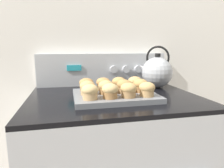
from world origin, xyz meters
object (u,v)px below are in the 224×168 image
Objects in this scene: muffin_r0_c0 at (90,92)px; muffin_r2_c0 at (86,84)px; muffin_r1_c0 at (88,88)px; muffin_r1_c3 at (141,85)px; muffin_r0_c3 at (147,89)px; muffin_pan at (115,96)px; muffin_r1_c2 at (124,86)px; muffin_r2_c1 at (103,84)px; muffin_r2_c2 at (119,83)px; muffin_r0_c2 at (129,90)px; muffin_r1_c1 at (106,87)px; muffin_r2_c3 at (135,82)px; muffin_r0_c1 at (110,91)px; tea_kettle at (157,72)px.

muffin_r0_c0 is 0.16m from muffin_r2_c0.
muffin_r1_c0 is 1.00× the size of muffin_r1_c3.
muffin_pan is at bearing 145.37° from muffin_r0_c3.
muffin_r1_c3 is at bearing 1.16° from muffin_r1_c2.
muffin_r1_c2 is at bearing -44.18° from muffin_r2_c1.
muffin_r2_c0 is 1.00× the size of muffin_r2_c2.
muffin_r1_c0 is at bearing -179.70° from muffin_r1_c3.
muffin_r2_c1 is (0.08, 0.00, 0.00)m from muffin_r2_c0.
muffin_r0_c2 is 0.16m from muffin_r2_c2.
muffin_r2_c2 is (0.16, -0.00, 0.00)m from muffin_r2_c0.
muffin_r1_c0 is 0.08m from muffin_r1_c1.
muffin_r0_c0 is at bearing -146.14° from muffin_r2_c3.
muffin_r0_c1 is 0.08m from muffin_r1_c1.
muffin_r0_c3 and muffin_r1_c2 have the same top height.
muffin_r0_c0 is 1.00× the size of muffin_r1_c3.
muffin_r2_c3 is at bearing 62.88° from muffin_r0_c2.
muffin_r1_c3 is at bearing -89.99° from muffin_r2_c3.
muffin_r0_c0 is 0.16m from muffin_r0_c2.
muffin_r1_c1 is 1.00× the size of muffin_r2_c2.
muffin_r0_c3 is 1.00× the size of muffin_r2_c1.
muffin_r0_c0 is at bearing -116.75° from muffin_r2_c1.
muffin_r2_c0 is (-0.12, 0.08, 0.04)m from muffin_pan.
muffin_r0_c1 is 0.08m from muffin_r0_c2.
muffin_r2_c1 is 1.00× the size of muffin_r2_c2.
muffin_r2_c2 is at bearing -156.64° from tea_kettle.
muffin_pan is 5.38× the size of muffin_r0_c0.
muffin_r1_c0 is at bearing 160.82° from muffin_r0_c3.
muffin_r0_c2 and muffin_r1_c2 have the same top height.
muffin_r1_c2 is at bearing -142.80° from tea_kettle.
muffin_r1_c1 is at bearing -91.37° from muffin_r2_c1.
muffin_r0_c3 reaches higher than muffin_pan.
muffin_r2_c2 is 0.29× the size of tea_kettle.
muffin_r0_c2 is at bearing -45.43° from muffin_r1_c1.
muffin_r1_c0 is 0.18m from muffin_r2_c2.
muffin_r2_c0 is at bearing 133.93° from muffin_r1_c1.
muffin_r1_c1 is (-0.08, 0.08, 0.00)m from muffin_r0_c2.
muffin_pan is 0.10m from muffin_r0_c1.
muffin_r2_c0 is at bearing 116.67° from muffin_r0_c1.
muffin_r1_c0 is 0.45m from tea_kettle.
muffin_r2_c1 is at bearing -161.99° from tea_kettle.
muffin_r2_c1 is at bearing 115.34° from muffin_r0_c2.
muffin_r0_c3 and muffin_r2_c1 have the same top height.
muffin_r1_c0 and muffin_r2_c1 have the same top height.
muffin_r1_c0 is (-0.12, 0.00, 0.04)m from muffin_pan.
tea_kettle is (0.25, 0.11, 0.04)m from muffin_r2_c2.
muffin_pan is 5.38× the size of muffin_r1_c2.
muffin_r2_c0 is (-0.08, 0.08, 0.00)m from muffin_r1_c1.
muffin_r2_c0 is at bearing -179.54° from muffin_r2_c3.
muffin_pan is 5.38× the size of muffin_r0_c1.
muffin_r2_c2 is at bearing 92.90° from muffin_r1_c2.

